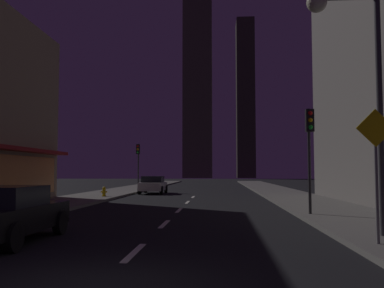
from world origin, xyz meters
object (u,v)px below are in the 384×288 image
Objects in this scene: traffic_light_near_right at (310,137)px; pedestrian_crossing_sign at (376,163)px; street_lamp_right at (347,51)px; car_parked_near at (6,213)px; car_parked_far at (153,185)px; traffic_light_far_left at (138,156)px; fire_hydrant_far_left at (104,192)px.

traffic_light_near_right is 1.33× the size of pedestrian_crossing_sign.
traffic_light_near_right is 5.86m from street_lamp_right.
car_parked_near is 1.01× the size of traffic_light_near_right.
car_parked_far is at bearing 90.00° from car_parked_near.
traffic_light_near_right is at bearing -62.35° from traffic_light_far_left.
pedestrian_crossing_sign is at bearing -69.55° from car_parked_far.
car_parked_far is (0.00, 24.18, 0.00)m from car_parked_near.
street_lamp_right is (-0.12, -5.55, 1.87)m from traffic_light_near_right.
traffic_light_far_left is at bearing 87.65° from fire_hydrant_far_left.
traffic_light_far_left is at bearing 93.97° from car_parked_near.
fire_hydrant_far_left is 10.15m from traffic_light_far_left.
street_lamp_right is at bearing -56.09° from fire_hydrant_far_left.
street_lamp_right is (8.98, -23.38, 4.33)m from car_parked_far.
car_parked_far is 1.01× the size of traffic_light_far_left.
street_lamp_right reaches higher than car_parked_near.
car_parked_near is 27.52m from traffic_light_far_left.
car_parked_near is 11.36m from traffic_light_near_right.
car_parked_far is at bearing 70.79° from fire_hydrant_far_left.
fire_hydrant_far_left is at bearing -109.21° from car_parked_far.
fire_hydrant_far_left is 0.16× the size of traffic_light_near_right.
traffic_light_near_right is at bearing 34.90° from car_parked_near.
car_parked_near is at bearing -90.00° from car_parked_far.
traffic_light_far_left is at bearing 120.97° from car_parked_far.
traffic_light_far_left is at bearing 111.74° from pedestrian_crossing_sign.
traffic_light_far_left reaches higher than car_parked_near.
pedestrian_crossing_sign is (11.10, -27.84, -1.18)m from traffic_light_far_left.
traffic_light_far_left is (-1.90, 3.17, 2.45)m from car_parked_far.
traffic_light_far_left is 0.64× the size of street_lamp_right.
fire_hydrant_far_left is at bearing 123.91° from street_lamp_right.
traffic_light_near_right is (9.10, -17.83, 2.45)m from car_parked_far.
fire_hydrant_far_left is 0.10× the size of street_lamp_right.
traffic_light_far_left is at bearing 117.65° from traffic_light_near_right.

